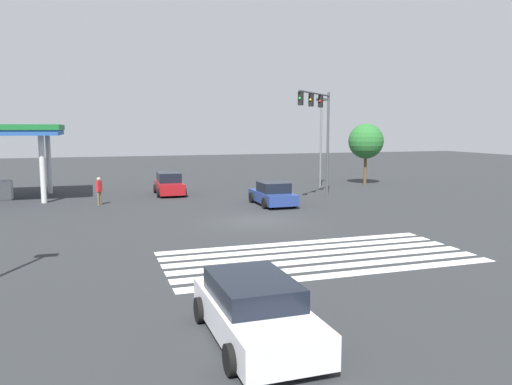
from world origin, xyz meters
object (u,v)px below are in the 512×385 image
(car_0, at_px, (255,310))
(street_light_pole_b, at_px, (321,134))
(car_2, at_px, (169,184))
(pedestrian, at_px, (99,189))
(tree_corner_a, at_px, (366,141))
(traffic_signal_mast, at_px, (320,120))
(car_1, at_px, (273,194))

(car_0, xyz_separation_m, street_light_pole_b, (14.56, 27.00, 3.75))
(car_2, distance_m, street_light_pole_b, 13.20)
(car_0, bearing_deg, pedestrian, -172.52)
(pedestrian, relative_size, street_light_pole_b, 0.25)
(pedestrian, bearing_deg, tree_corner_a, 60.27)
(traffic_signal_mast, bearing_deg, car_1, -20.41)
(car_2, bearing_deg, traffic_signal_mast, 62.92)
(traffic_signal_mast, distance_m, car_2, 11.97)
(car_0, bearing_deg, traffic_signal_mast, 150.76)
(tree_corner_a, bearing_deg, traffic_signal_mast, -138.76)
(traffic_signal_mast, distance_m, car_1, 6.57)
(pedestrian, xyz_separation_m, street_light_pole_b, (17.67, 4.47, 3.43))
(tree_corner_a, bearing_deg, street_light_pole_b, -171.44)
(car_1, relative_size, tree_corner_a, 0.82)
(pedestrian, bearing_deg, traffic_signal_mast, 41.30)
(car_0, xyz_separation_m, car_2, (1.90, 26.29, 0.07))
(traffic_signal_mast, distance_m, pedestrian, 15.41)
(car_0, bearing_deg, car_1, 158.30)
(car_1, distance_m, tree_corner_a, 14.87)
(car_0, bearing_deg, car_2, 175.47)
(car_1, height_order, pedestrian, pedestrian)
(car_2, relative_size, pedestrian, 2.40)
(pedestrian, relative_size, tree_corner_a, 0.34)
(car_1, relative_size, street_light_pole_b, 0.60)
(car_0, relative_size, pedestrian, 2.61)
(car_2, height_order, tree_corner_a, tree_corner_a)
(traffic_signal_mast, xyz_separation_m, car_2, (-9.67, 5.28, -4.68))
(car_1, bearing_deg, tree_corner_a, -53.38)
(car_1, relative_size, car_2, 1.01)
(car_0, xyz_separation_m, car_1, (7.46, 19.12, -0.01))
(car_0, relative_size, car_2, 1.09)
(traffic_signal_mast, height_order, tree_corner_a, traffic_signal_mast)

